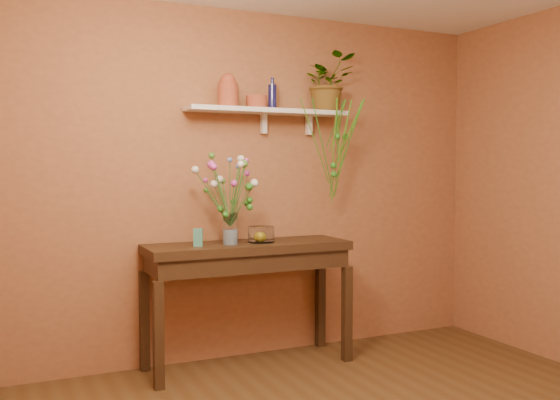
{
  "coord_description": "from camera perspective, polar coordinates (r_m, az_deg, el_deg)",
  "views": [
    {
      "loc": [
        -1.87,
        -2.5,
        1.48
      ],
      "look_at": [
        0.0,
        1.55,
        1.25
      ],
      "focal_mm": 39.5,
      "sensor_mm": 36.0,
      "label": 1
    }
  ],
  "objects": [
    {
      "name": "plant_fronds",
      "position": [
        4.9,
        5.37,
        4.99
      ],
      "size": [
        0.55,
        0.33,
        0.81
      ],
      "color": "#2C791E",
      "rests_on": "wall_shelf"
    },
    {
      "name": "sideboard",
      "position": [
        4.61,
        -2.98,
        -5.63
      ],
      "size": [
        1.53,
        0.49,
        0.93
      ],
      "color": "#3B2312",
      "rests_on": "ground"
    },
    {
      "name": "blue_bottle",
      "position": [
        4.79,
        -0.72,
        9.6
      ],
      "size": [
        0.07,
        0.07,
        0.24
      ],
      "color": "#141446",
      "rests_on": "wall_shelf"
    },
    {
      "name": "bouquet",
      "position": [
        4.47,
        -4.6,
        1.64
      ],
      "size": [
        0.5,
        0.46,
        0.54
      ],
      "color": "#386B28",
      "rests_on": "glass_vase"
    },
    {
      "name": "wall_shelf",
      "position": [
        4.8,
        -0.98,
        8.16
      ],
      "size": [
        1.3,
        0.24,
        0.19
      ],
      "color": "white",
      "rests_on": "room"
    },
    {
      "name": "lemon",
      "position": [
        4.59,
        -1.85,
        -3.42
      ],
      "size": [
        0.08,
        0.08,
        0.08
      ],
      "primitive_type": "sphere",
      "color": "yellow",
      "rests_on": "glass_bowl"
    },
    {
      "name": "glass_bowl",
      "position": [
        4.61,
        -1.76,
        -3.26
      ],
      "size": [
        0.2,
        0.2,
        0.12
      ],
      "color": "white",
      "rests_on": "sideboard"
    },
    {
      "name": "terracotta_jug",
      "position": [
        4.66,
        -4.85,
        10.04
      ],
      "size": [
        0.18,
        0.18,
        0.25
      ],
      "color": "#BD4B33",
      "rests_on": "wall_shelf"
    },
    {
      "name": "glass_vase",
      "position": [
        4.5,
        -4.62,
        -2.88
      ],
      "size": [
        0.11,
        0.11,
        0.23
      ],
      "color": "white",
      "rests_on": "sideboard"
    },
    {
      "name": "terracotta_pot",
      "position": [
        4.77,
        -2.19,
        9.04
      ],
      "size": [
        0.19,
        0.19,
        0.1
      ],
      "primitive_type": "cylinder",
      "rotation": [
        0.0,
        0.0,
        0.2
      ],
      "color": "#BD4B33",
      "rests_on": "wall_shelf"
    },
    {
      "name": "room",
      "position": [
        3.12,
        12.0,
        0.48
      ],
      "size": [
        4.04,
        4.04,
        2.7
      ],
      "color": "#52371C",
      "rests_on": "ground"
    },
    {
      "name": "spider_plant",
      "position": [
        5.08,
        4.44,
        10.74
      ],
      "size": [
        0.42,
        0.36,
        0.46
      ],
      "primitive_type": "imported",
      "rotation": [
        0.0,
        0.0,
        -0.0
      ],
      "color": "#2C791E",
      "rests_on": "wall_shelf"
    },
    {
      "name": "carton",
      "position": [
        4.41,
        -7.6,
        -3.45
      ],
      "size": [
        0.08,
        0.07,
        0.13
      ],
      "primitive_type": "cube",
      "rotation": [
        0.0,
        0.0,
        -0.41
      ],
      "color": "teal",
      "rests_on": "sideboard"
    }
  ]
}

